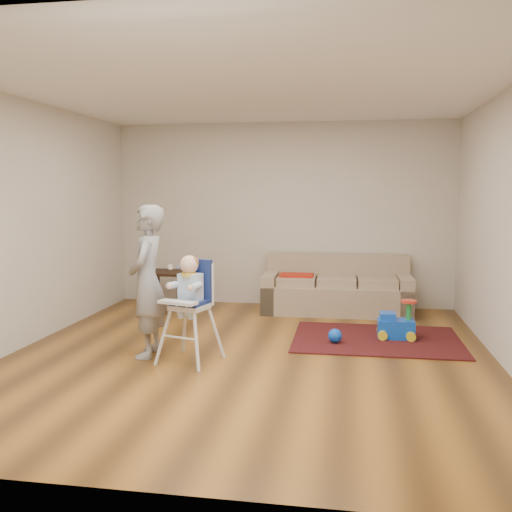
% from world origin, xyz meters
% --- Properties ---
extents(ground, '(5.50, 5.50, 0.00)m').
position_xyz_m(ground, '(0.00, 0.00, 0.00)').
color(ground, '#4D3013').
rests_on(ground, ground).
extents(room_envelope, '(5.04, 5.52, 2.72)m').
position_xyz_m(room_envelope, '(0.00, 0.53, 1.88)').
color(room_envelope, beige).
rests_on(room_envelope, ground).
extents(sofa, '(2.06, 0.87, 0.79)m').
position_xyz_m(sofa, '(0.83, 2.30, 0.40)').
color(sofa, gray).
rests_on(sofa, ground).
extents(side_table, '(0.54, 0.54, 0.54)m').
position_xyz_m(side_table, '(-1.61, 2.21, 0.27)').
color(side_table, black).
rests_on(side_table, ground).
extents(area_rug, '(1.90, 1.43, 0.02)m').
position_xyz_m(area_rug, '(1.33, 0.87, 0.01)').
color(area_rug, black).
rests_on(area_rug, ground).
extents(ride_on_toy, '(0.41, 0.30, 0.45)m').
position_xyz_m(ride_on_toy, '(1.55, 0.94, 0.24)').
color(ride_on_toy, blue).
rests_on(ride_on_toy, area_rug).
extents(toy_ball, '(0.16, 0.16, 0.16)m').
position_xyz_m(toy_ball, '(0.86, 0.61, 0.09)').
color(toy_ball, blue).
rests_on(toy_ball, area_rug).
extents(high_chair, '(0.62, 0.62, 1.08)m').
position_xyz_m(high_chair, '(-0.55, -0.29, 0.52)').
color(high_chair, silver).
rests_on(high_chair, ground).
extents(adult, '(0.44, 0.61, 1.57)m').
position_xyz_m(adult, '(-1.04, -0.16, 0.78)').
color(adult, gray).
rests_on(adult, ground).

